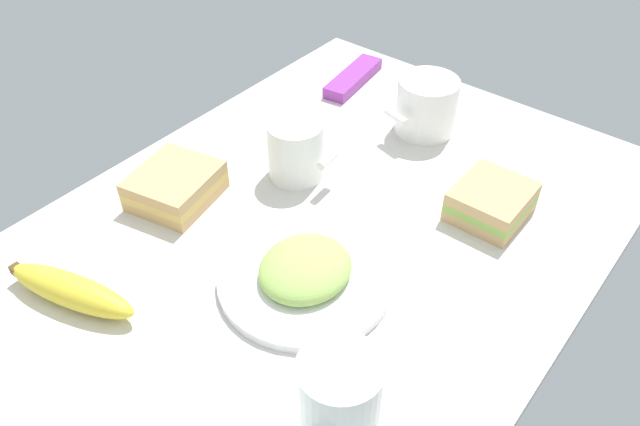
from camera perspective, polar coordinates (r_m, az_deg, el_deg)
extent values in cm
cube|color=beige|center=(82.72, 0.00, -2.08)|extent=(90.00, 64.00, 2.00)
cylinder|color=white|center=(75.31, -1.32, -5.89)|extent=(20.91, 20.91, 1.20)
ellipsoid|color=#99BF59|center=(74.10, -1.33, -5.02)|extent=(11.62, 10.45, 4.22)
cylinder|color=white|center=(99.30, 9.57, 9.51)|extent=(9.23, 9.23, 8.69)
cylinder|color=tan|center=(97.36, 9.83, 11.43)|extent=(8.12, 8.12, 0.40)
cylinder|color=white|center=(95.20, 6.88, 8.59)|extent=(2.18, 4.32, 1.20)
cylinder|color=white|center=(88.55, -2.21, 5.71)|extent=(7.83, 7.83, 8.59)
cylinder|color=black|center=(86.39, -2.27, 7.75)|extent=(6.89, 6.89, 0.40)
cylinder|color=white|center=(85.86, 0.70, 4.80)|extent=(3.62, 1.51, 1.20)
cube|color=tan|center=(88.53, -12.78, 1.69)|extent=(12.82, 11.97, 1.60)
cube|color=#D8B259|center=(87.66, -12.92, 2.39)|extent=(12.82, 11.97, 1.20)
cube|color=tan|center=(86.81, -13.06, 3.11)|extent=(12.82, 11.97, 1.60)
cube|color=tan|center=(86.81, 15.02, 0.29)|extent=(10.06, 9.07, 1.60)
cube|color=#8CB24C|center=(85.93, 15.18, 0.99)|extent=(10.06, 9.07, 1.20)
cube|color=tan|center=(85.06, 15.34, 1.71)|extent=(10.06, 9.07, 1.60)
cylinder|color=silver|center=(59.28, 1.75, -16.74)|extent=(7.75, 7.75, 11.22)
cylinder|color=white|center=(61.21, 1.71, -17.85)|extent=(6.97, 6.97, 6.68)
ellipsoid|color=yellow|center=(77.48, -21.48, -6.53)|extent=(8.19, 17.44, 3.90)
cube|color=#4C3819|center=(82.44, -25.67, -4.63)|extent=(1.20, 1.20, 1.20)
cube|color=purple|center=(112.25, 3.01, 12.06)|extent=(14.71, 5.90, 2.00)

